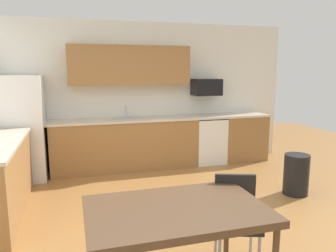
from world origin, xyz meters
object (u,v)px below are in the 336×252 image
oven_range (207,139)px  microwave (206,87)px  refrigerator (20,128)px  chair_near_table (236,214)px  trash_bin (296,174)px  dining_table (177,215)px

oven_range → microwave: bearing=90.0°
refrigerator → oven_range: size_ratio=1.90×
chair_near_table → oven_range: bearing=71.0°
trash_bin → microwave: bearing=105.5°
microwave → dining_table: size_ratio=0.39×
refrigerator → chair_near_table: refrigerator is taller
trash_bin → chair_near_table: bearing=-141.8°
oven_range → trash_bin: size_ratio=1.52×
oven_range → trash_bin: (0.57, -1.96, -0.16)m
oven_range → dining_table: size_ratio=0.65×
microwave → trash_bin: microwave is taller
trash_bin → oven_range: bearing=106.2°
refrigerator → oven_range: 3.40m
chair_near_table → trash_bin: chair_near_table is taller
refrigerator → chair_near_table: 3.95m
refrigerator → dining_table: bearing=-65.7°
refrigerator → trash_bin: refrigerator is taller
oven_range → chair_near_table: (-1.14, -3.31, 0.05)m
dining_table → chair_near_table: (0.66, 0.26, -0.20)m
refrigerator → microwave: size_ratio=3.20×
refrigerator → microwave: bearing=3.0°
dining_table → oven_range: bearing=63.3°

